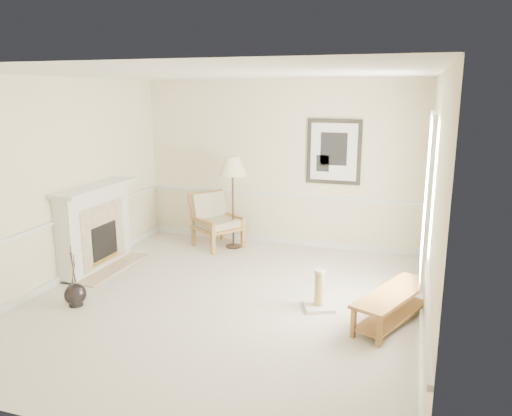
# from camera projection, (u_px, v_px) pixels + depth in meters

# --- Properties ---
(ground) EXTENTS (5.50, 5.50, 0.00)m
(ground) POSITION_uv_depth(u_px,v_px,m) (223.00, 301.00, 6.57)
(ground) COLOR silver
(ground) RESTS_ON ground
(room) EXTENTS (5.04, 5.54, 2.92)m
(room) POSITION_uv_depth(u_px,v_px,m) (234.00, 160.00, 6.17)
(room) COLOR #F2E7BD
(room) RESTS_ON ground
(fireplace) EXTENTS (0.64, 1.64, 1.31)m
(fireplace) POSITION_uv_depth(u_px,v_px,m) (96.00, 228.00, 7.69)
(fireplace) COLOR white
(fireplace) RESTS_ON ground
(floor_vase) EXTENTS (0.28, 0.28, 0.82)m
(floor_vase) POSITION_uv_depth(u_px,v_px,m) (75.00, 295.00, 6.40)
(floor_vase) COLOR black
(floor_vase) RESTS_ON ground
(armchair) EXTENTS (1.02, 1.01, 0.94)m
(armchair) POSITION_uv_depth(u_px,v_px,m) (214.00, 218.00, 8.84)
(armchair) COLOR #925F2F
(armchair) RESTS_ON ground
(floor_lamp) EXTENTS (0.55, 0.55, 1.61)m
(floor_lamp) POSITION_uv_depth(u_px,v_px,m) (233.00, 168.00, 8.53)
(floor_lamp) COLOR black
(floor_lamp) RESTS_ON ground
(bench) EXTENTS (0.93, 1.44, 0.40)m
(bench) POSITION_uv_depth(u_px,v_px,m) (393.00, 302.00, 5.90)
(bench) COLOR #925F2F
(bench) RESTS_ON ground
(scratching_post) EXTENTS (0.48, 0.48, 0.52)m
(scratching_post) POSITION_uv_depth(u_px,v_px,m) (319.00, 296.00, 6.32)
(scratching_post) COLOR beige
(scratching_post) RESTS_ON ground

